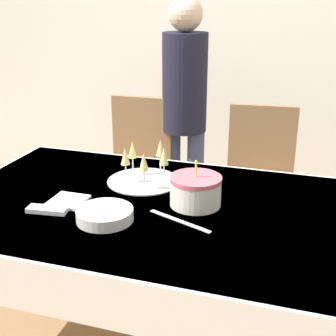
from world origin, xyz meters
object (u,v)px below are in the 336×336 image
Objects in this scene: dining_chair_far_left at (137,167)px; champagne_tray at (145,167)px; birthday_cake at (196,191)px; dining_chair_far_right at (259,181)px; person_standing at (184,102)px; plate_stack_main at (105,215)px.

dining_chair_far_left reaches higher than champagne_tray.
dining_chair_far_left reaches higher than birthday_cake.
person_standing is (-0.51, 0.17, 0.41)m from dining_chair_far_right.
dining_chair_far_right is at bearing -18.52° from person_standing.
plate_stack_main is 1.28m from person_standing.
champagne_tray is 0.22× the size of person_standing.
dining_chair_far_right is at bearing 77.82° from birthday_cake.
dining_chair_far_left is 1.00× the size of dining_chair_far_right.
champagne_tray is at bearing -65.31° from dining_chair_far_left.
birthday_cake is at bearing 39.10° from plate_stack_main.
birthday_cake is at bearing -54.40° from dining_chair_far_left.
champagne_tray is (-0.48, -0.65, 0.27)m from dining_chair_far_right.
dining_chair_far_left is 0.76m from champagne_tray.
dining_chair_far_right is 0.62× the size of person_standing.
dining_chair_far_left is at bearing -147.06° from person_standing.
dining_chair_far_left is 4.39× the size of birthday_cake.
dining_chair_far_right is 4.25× the size of plate_stack_main.
plate_stack_main is (-0.01, -0.44, -0.05)m from champagne_tray.
dining_chair_far_right is (0.78, -0.00, 0.00)m from dining_chair_far_left.
dining_chair_far_left and dining_chair_far_right have the same top height.
dining_chair_far_right is 2.77× the size of champagne_tray.
person_standing is at bearing 108.30° from birthday_cake.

